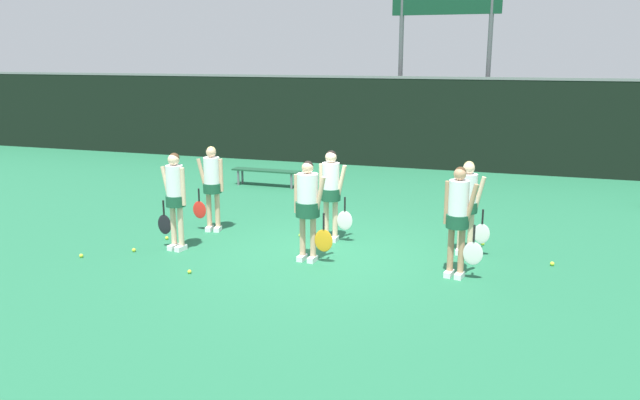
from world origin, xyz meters
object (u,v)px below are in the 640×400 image
tennis_ball_3 (189,272)px  player_0 (175,193)px  tennis_ball_0 (300,235)px  scoreboard (446,17)px  player_5 (468,200)px  tennis_ball_5 (81,256)px  player_4 (331,188)px  tennis_ball_1 (483,243)px  tennis_ball_7 (167,238)px  bench_courtside (266,172)px  tennis_ball_4 (552,264)px  tennis_ball_6 (134,250)px  player_2 (458,213)px  player_3 (212,182)px  player_1 (308,203)px  tennis_ball_2 (313,218)px

tennis_ball_3 → player_0: bearing=128.2°
tennis_ball_0 → player_0: bearing=-142.1°
scoreboard → player_5: 9.88m
player_5 → tennis_ball_5: (-6.33, -2.28, -0.94)m
player_4 → tennis_ball_1: player_4 is taller
tennis_ball_7 → player_4: bearing=17.2°
tennis_ball_7 → bench_courtside: bearing=91.3°
tennis_ball_1 → tennis_ball_4: (1.18, -0.83, 0.00)m
tennis_ball_3 → tennis_ball_6: size_ratio=0.94×
player_2 → player_4: bearing=163.0°
tennis_ball_6 → tennis_ball_7: (0.15, 0.85, -0.00)m
tennis_ball_0 → tennis_ball_4: size_ratio=0.90×
bench_courtside → player_3: bearing=-80.3°
player_1 → player_4: size_ratio=1.00×
tennis_ball_7 → tennis_ball_6: bearing=-100.2°
player_5 → tennis_ball_2: bearing=158.1°
player_4 → player_5: player_4 is taller
player_0 → tennis_ball_7: 1.23m
tennis_ball_0 → bench_courtside: bearing=120.5°
scoreboard → tennis_ball_3: (-2.50, -11.48, -4.52)m
tennis_ball_0 → tennis_ball_1: 3.44m
bench_courtside → tennis_ball_1: (5.88, -3.68, -0.35)m
player_1 → tennis_ball_5: 4.08m
player_0 → tennis_ball_1: player_0 is taller
player_3 → tennis_ball_4: bearing=-12.2°
player_2 → tennis_ball_2: bearing=151.8°
tennis_ball_1 → tennis_ball_7: bearing=-165.5°
tennis_ball_5 → player_3: bearing=58.4°
scoreboard → tennis_ball_6: scoreboard is taller
scoreboard → player_5: scoreboard is taller
player_0 → tennis_ball_0: 2.54m
player_1 → tennis_ball_7: (-2.98, 0.33, -0.99)m
player_0 → tennis_ball_0: (1.84, 1.44, -1.01)m
player_5 → tennis_ball_2: size_ratio=24.37×
player_2 → tennis_ball_5: bearing=-159.9°
player_0 → tennis_ball_4: (6.43, 1.15, -1.01)m
tennis_ball_7 → scoreboard: bearing=68.8°
player_0 → tennis_ball_2: bearing=67.2°
bench_courtside → player_4: player_4 is taller
player_3 → tennis_ball_3: bearing=-82.0°
player_5 → tennis_ball_1: size_ratio=24.98×
player_5 → tennis_ball_2: (-3.30, 1.39, -0.94)m
player_3 → player_5: (4.94, 0.02, -0.02)m
tennis_ball_3 → tennis_ball_7: size_ratio=0.99×
player_0 → scoreboard: bearing=80.9°
player_5 → tennis_ball_2: 3.71m
tennis_ball_1 → tennis_ball_4: tennis_ball_4 is taller
player_2 → tennis_ball_6: bearing=-164.5°
bench_courtside → tennis_ball_2: bearing=-50.7°
player_0 → tennis_ball_3: (0.84, -1.07, -1.01)m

